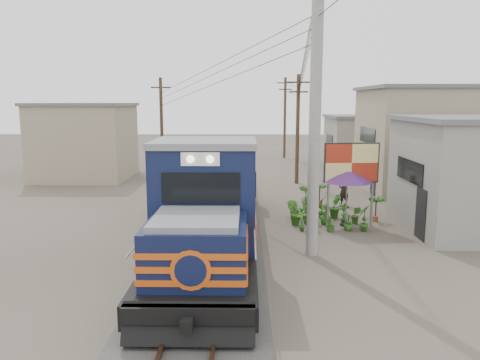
{
  "coord_description": "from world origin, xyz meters",
  "views": [
    {
      "loc": [
        1.22,
        -16.24,
        5.31
      ],
      "look_at": [
        0.96,
        2.2,
        2.2
      ],
      "focal_mm": 35.0,
      "sensor_mm": 36.0,
      "label": 1
    }
  ],
  "objects_px": {
    "locomotive": "(214,196)",
    "market_umbrella": "(347,176)",
    "billboard": "(351,165)",
    "vendor": "(344,190)"
  },
  "relations": [
    {
      "from": "locomotive",
      "to": "market_umbrella",
      "type": "relative_size",
      "value": 5.78
    },
    {
      "from": "locomotive",
      "to": "billboard",
      "type": "distance_m",
      "value": 6.14
    },
    {
      "from": "market_umbrella",
      "to": "billboard",
      "type": "bearing_deg",
      "value": -43.65
    },
    {
      "from": "locomotive",
      "to": "vendor",
      "type": "bearing_deg",
      "value": 45.14
    },
    {
      "from": "vendor",
      "to": "billboard",
      "type": "bearing_deg",
      "value": 54.44
    },
    {
      "from": "locomotive",
      "to": "market_umbrella",
      "type": "height_order",
      "value": "locomotive"
    },
    {
      "from": "market_umbrella",
      "to": "vendor",
      "type": "bearing_deg",
      "value": 79.69
    },
    {
      "from": "billboard",
      "to": "vendor",
      "type": "distance_m",
      "value": 4.42
    },
    {
      "from": "vendor",
      "to": "market_umbrella",
      "type": "bearing_deg",
      "value": 52.19
    },
    {
      "from": "locomotive",
      "to": "vendor",
      "type": "relative_size",
      "value": 10.06
    }
  ]
}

